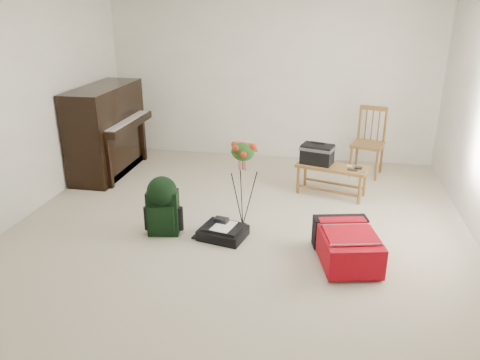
% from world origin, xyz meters
% --- Properties ---
extents(floor, '(5.00, 5.50, 0.01)m').
position_xyz_m(floor, '(0.00, 0.00, 0.00)').
color(floor, beige).
rests_on(floor, ground).
extents(wall_back, '(5.00, 0.04, 2.50)m').
position_xyz_m(wall_back, '(0.00, 2.75, 1.25)').
color(wall_back, silver).
rests_on(wall_back, floor).
extents(wall_left, '(0.04, 5.50, 2.50)m').
position_xyz_m(wall_left, '(-2.50, 0.00, 1.25)').
color(wall_left, silver).
rests_on(wall_left, floor).
extents(piano, '(0.71, 1.50, 1.25)m').
position_xyz_m(piano, '(-2.19, 1.60, 0.60)').
color(piano, black).
rests_on(piano, floor).
extents(bench, '(0.95, 0.58, 0.68)m').
position_xyz_m(bench, '(0.85, 1.30, 0.48)').
color(bench, olive).
rests_on(bench, floor).
extents(dining_chair, '(0.52, 0.52, 0.97)m').
position_xyz_m(dining_chair, '(1.48, 2.19, 0.47)').
color(dining_chair, olive).
rests_on(dining_chair, floor).
extents(red_suitcase, '(0.67, 0.87, 0.33)m').
position_xyz_m(red_suitcase, '(1.15, -0.30, 0.17)').
color(red_suitcase, red).
rests_on(red_suitcase, floor).
extents(black_duffel, '(0.54, 0.47, 0.19)m').
position_xyz_m(black_duffel, '(-0.12, -0.10, 0.07)').
color(black_duffel, black).
rests_on(black_duffel, floor).
extents(green_backpack, '(0.35, 0.33, 0.65)m').
position_xyz_m(green_backpack, '(-0.77, -0.12, 0.36)').
color(green_backpack, black).
rests_on(green_backpack, floor).
extents(flower_stand, '(0.36, 0.36, 1.02)m').
position_xyz_m(flower_stand, '(0.03, 0.21, 0.50)').
color(flower_stand, black).
rests_on(flower_stand, floor).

